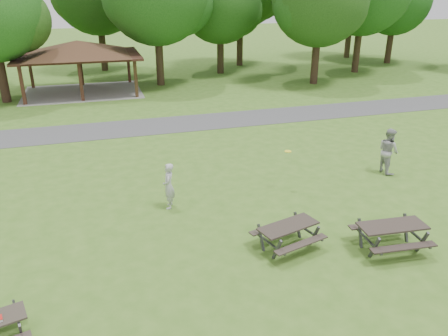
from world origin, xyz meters
TOP-DOWN VIEW (x-y plane):
  - ground at (0.00, 0.00)m, footprint 160.00×160.00m
  - asphalt_path at (0.00, 14.00)m, footprint 120.00×3.20m
  - pavilion at (-4.00, 24.00)m, footprint 8.60×7.01m
  - tree_row_f at (8.09, 28.53)m, footprint 7.35×7.00m
  - tree_row_g at (14.09, 22.03)m, footprint 7.77×7.40m
  - tree_row_i at (26.08, 29.03)m, footprint 7.14×6.80m
  - picnic_table_middle at (1.93, 0.42)m, footprint 2.18×1.92m
  - picnic_table_far at (4.85, -0.55)m, footprint 2.13×1.77m
  - frisbee_in_flight at (3.63, 4.30)m, footprint 0.33×0.33m
  - frisbee_thrower at (-1.03, 4.04)m, footprint 0.54×0.69m
  - frisbee_catcher at (8.37, 4.57)m, footprint 0.77×0.97m

SIDE VIEW (x-z plane):
  - ground at x=0.00m, z-range 0.00..0.00m
  - asphalt_path at x=0.00m, z-range 0.00..0.02m
  - picnic_table_middle at x=1.93m, z-range 0.19..1.00m
  - picnic_table_far at x=4.85m, z-range 0.21..1.07m
  - frisbee_thrower at x=-1.03m, z-range 0.00..1.68m
  - frisbee_catcher at x=8.37m, z-range 0.00..1.94m
  - frisbee_in_flight at x=3.63m, z-range 1.54..1.56m
  - pavilion at x=-4.00m, z-range 1.18..4.94m
  - tree_row_f at x=8.09m, z-range 1.06..10.62m
  - tree_row_i at x=26.08m, z-range 1.15..10.67m
  - tree_row_g at x=14.09m, z-range 1.20..11.46m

